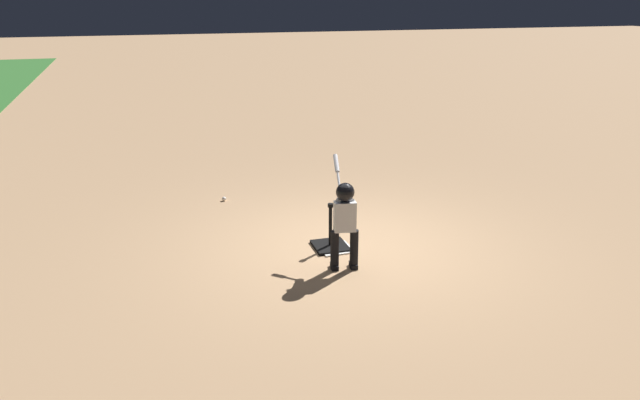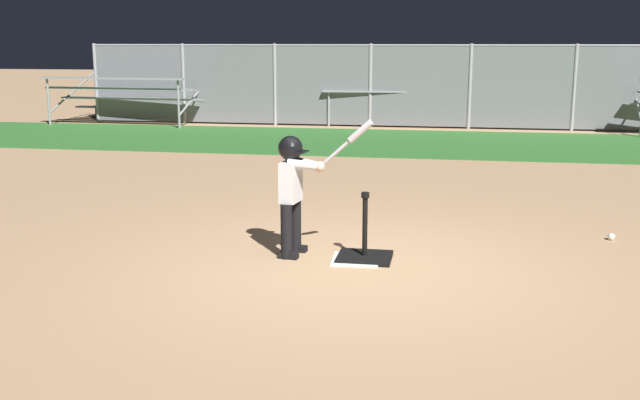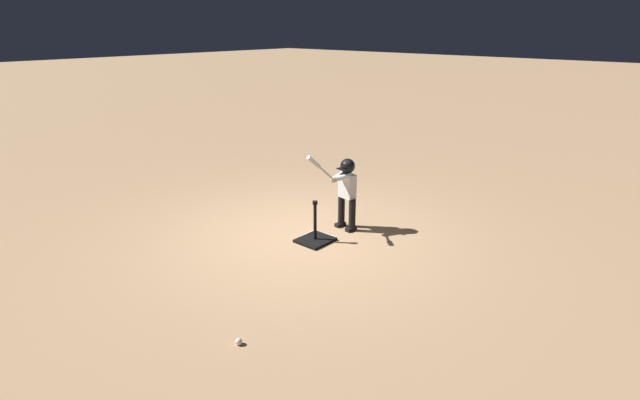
{
  "view_description": "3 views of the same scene",
  "coord_description": "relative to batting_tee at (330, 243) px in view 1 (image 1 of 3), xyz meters",
  "views": [
    {
      "loc": [
        -7.64,
        2.7,
        3.41
      ],
      "look_at": [
        -0.35,
        0.57,
        0.84
      ],
      "focal_mm": 35.0,
      "sensor_mm": 36.0,
      "label": 1
    },
    {
      "loc": [
        0.78,
        -6.45,
        2.02
      ],
      "look_at": [
        -0.41,
        0.32,
        0.56
      ],
      "focal_mm": 42.0,
      "sensor_mm": 36.0,
      "label": 2
    },
    {
      "loc": [
        5.14,
        4.94,
        3.11
      ],
      "look_at": [
        -0.19,
        0.23,
        0.59
      ],
      "focal_mm": 28.0,
      "sensor_mm": 36.0,
      "label": 3
    }
  ],
  "objects": [
    {
      "name": "ground_plane",
      "position": [
        -0.01,
        -0.31,
        -0.07
      ],
      "size": [
        90.0,
        90.0,
        0.0
      ],
      "primitive_type": "plane",
      "color": "tan"
    },
    {
      "name": "baseball",
      "position": [
        2.44,
        1.14,
        -0.03
      ],
      "size": [
        0.07,
        0.07,
        0.07
      ],
      "primitive_type": "sphere",
      "color": "white",
      "rests_on": "ground_plane"
    },
    {
      "name": "home_plate",
      "position": [
        -0.08,
        -0.05,
        -0.06
      ],
      "size": [
        0.46,
        0.46,
        0.02
      ],
      "primitive_type": "cube",
      "rotation": [
        0.0,
        0.0,
        0.05
      ],
      "color": "white",
      "rests_on": "ground_plane"
    },
    {
      "name": "batting_tee",
      "position": [
        0.0,
        0.0,
        0.0
      ],
      "size": [
        0.51,
        0.46,
        0.65
      ],
      "color": "black",
      "rests_on": "ground_plane"
    },
    {
      "name": "batter_child",
      "position": [
        -0.68,
        0.03,
        0.67
      ],
      "size": [
        0.91,
        0.37,
        1.33
      ],
      "color": "black",
      "rests_on": "ground_plane"
    }
  ]
}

